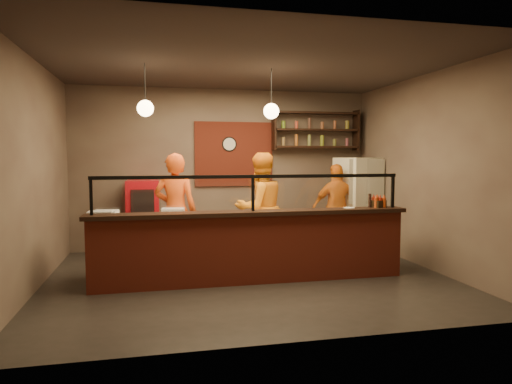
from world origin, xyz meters
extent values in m
plane|color=black|center=(0.00, 0.00, 0.00)|extent=(6.00, 6.00, 0.00)
plane|color=#362D2A|center=(0.00, 0.00, 3.20)|extent=(6.00, 6.00, 0.00)
plane|color=#6B5D4E|center=(0.00, 2.50, 1.60)|extent=(6.00, 0.00, 6.00)
plane|color=#6B5D4E|center=(-3.00, 0.00, 1.60)|extent=(0.00, 5.00, 5.00)
plane|color=#6B5D4E|center=(3.00, 0.00, 1.60)|extent=(0.00, 5.00, 5.00)
plane|color=#6B5D4E|center=(0.00, -2.50, 1.60)|extent=(6.00, 0.00, 6.00)
cube|color=maroon|center=(0.20, 2.47, 1.90)|extent=(1.60, 0.04, 1.30)
cube|color=maroon|center=(0.00, -0.30, 0.50)|extent=(4.60, 0.25, 1.00)
cube|color=black|center=(0.00, -0.30, 1.03)|extent=(4.70, 0.37, 0.06)
cube|color=gray|center=(0.00, 0.20, 0.42)|extent=(4.60, 0.75, 0.85)
cube|color=white|center=(0.00, 0.20, 0.88)|extent=(4.60, 0.75, 0.05)
cube|color=white|center=(0.00, -0.30, 1.31)|extent=(4.40, 0.02, 0.50)
cube|color=black|center=(0.00, -0.30, 1.56)|extent=(4.50, 0.05, 0.05)
cube|color=black|center=(-2.22, -0.30, 1.31)|extent=(0.04, 0.04, 0.50)
cube|color=black|center=(0.00, -0.30, 1.31)|extent=(0.04, 0.04, 0.50)
cube|color=black|center=(2.22, -0.30, 1.31)|extent=(0.04, 0.04, 0.50)
cube|color=black|center=(1.90, 2.32, 2.05)|extent=(1.80, 0.28, 0.04)
cube|color=black|center=(1.90, 2.32, 2.40)|extent=(1.80, 0.28, 0.04)
cube|color=black|center=(1.90, 2.32, 2.75)|extent=(1.80, 0.28, 0.04)
cube|color=black|center=(1.00, 2.32, 2.40)|extent=(0.04, 0.28, 0.85)
cube|color=black|center=(2.80, 2.32, 2.40)|extent=(0.04, 0.28, 0.85)
cylinder|color=black|center=(0.10, 2.46, 2.10)|extent=(0.30, 0.04, 0.30)
cylinder|color=black|center=(-1.50, 0.20, 2.90)|extent=(0.01, 0.01, 0.60)
sphere|color=#FCD28A|center=(-1.50, 0.20, 2.55)|extent=(0.24, 0.24, 0.24)
cylinder|color=black|center=(0.40, 0.20, 2.90)|extent=(0.01, 0.01, 0.60)
sphere|color=#FCD28A|center=(0.40, 0.20, 2.55)|extent=(0.24, 0.24, 0.24)
imported|color=#E64F15|center=(-1.06, 0.91, 0.95)|extent=(0.78, 0.60, 1.91)
imported|color=orange|center=(0.39, 0.92, 0.96)|extent=(1.11, 0.98, 1.92)
imported|color=orange|center=(2.05, 1.49, 0.85)|extent=(1.02, 0.47, 1.71)
cube|color=beige|center=(2.60, 1.73, 0.91)|extent=(0.93, 0.90, 1.83)
cube|color=#B00B16|center=(-1.61, 2.15, 0.70)|extent=(0.61, 0.56, 1.40)
cylinder|color=beige|center=(-0.51, 0.24, 0.91)|extent=(0.60, 0.60, 0.01)
cube|color=white|center=(-2.09, 0.20, 0.98)|extent=(0.37, 0.31, 0.16)
cube|color=silver|center=(-1.12, 0.23, 0.98)|extent=(0.36, 0.30, 0.17)
cube|color=silver|center=(-2.15, 0.07, 0.98)|extent=(0.35, 0.28, 0.17)
cylinder|color=gold|center=(-1.48, 0.26, 0.93)|extent=(0.33, 0.27, 0.06)
cube|color=black|center=(2.02, -0.24, 1.11)|extent=(0.24, 0.22, 0.11)
cylinder|color=black|center=(1.88, -0.21, 1.17)|extent=(0.06, 0.06, 0.21)
cylinder|color=silver|center=(1.51, -0.27, 1.07)|extent=(0.18, 0.18, 0.01)
camera|label=1|loc=(-1.37, -6.72, 1.84)|focal=32.00mm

